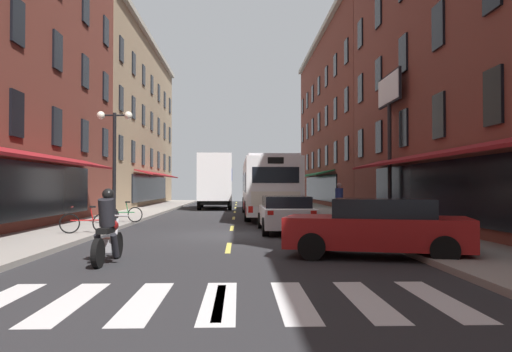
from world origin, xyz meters
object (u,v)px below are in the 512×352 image
Objects in this scene: box_truck at (215,182)px; motorcycle_rider at (108,231)px; sedan_far at (378,227)px; bicycle_mid at (123,214)px; billboard_sign at (389,108)px; bicycle_near at (86,222)px; street_lamp_twin at (114,162)px; sedan_mid at (285,213)px; pedestrian_mid at (339,201)px; transit_bus at (267,187)px; sedan_near at (217,197)px.

box_truck reaches higher than motorcycle_rider.
sedan_far is 13.22m from bicycle_mid.
bicycle_near is (-11.87, -5.32, -4.73)m from billboard_sign.
street_lamp_twin is (0.08, 3.40, 2.20)m from bicycle_near.
billboard_sign is 7.67m from sedan_mid.
sedan_far is 2.67× the size of pedestrian_mid.
transit_bus is 10.16m from street_lamp_twin.
bicycle_near is 11.48m from pedestrian_mid.
billboard_sign reaches higher than motorcycle_rider.
billboard_sign is 3.83× the size of pedestrian_mid.
billboard_sign is at bearing 48.81° from motorcycle_rider.
billboard_sign is 12.73m from bicycle_mid.
billboard_sign is at bearing -71.05° from sedan_near.
sedan_mid is (-5.03, -3.60, -4.54)m from billboard_sign.
sedan_mid is 2.66× the size of pedestrian_mid.
sedan_far is at bearing -83.71° from transit_bus.
pedestrian_mid is at bearing -58.49° from transit_bus.
bicycle_mid is (-2.98, -25.89, -0.17)m from sedan_near.
motorcycle_rider is 6.14m from bicycle_near.
sedan_near is 2.19× the size of motorcycle_rider.
sedan_near is 36.50m from sedan_far.
pedestrian_mid reaches higher than sedan_near.
street_lamp_twin is at bearing -170.74° from billboard_sign.
sedan_mid is 7.25m from street_lamp_twin.
transit_bus is at bearing 96.29° from sedan_far.
billboard_sign reaches higher than bicycle_mid.
billboard_sign reaches higher than bicycle_near.
bicycle_near is 0.97× the size of pedestrian_mid.
box_truck is 1.61× the size of street_lamp_twin.
street_lamp_twin is (-2.12, 9.13, 1.99)m from motorcycle_rider.
pedestrian_mid is (-2.14, 0.75, -4.20)m from billboard_sign.
street_lamp_twin reaches higher than motorcycle_rider.
billboard_sign is at bearing 24.14° from bicycle_near.
box_truck is 19.58m from sedan_mid.
street_lamp_twin reaches higher than bicycle_near.
pedestrian_mid is (6.70, -24.99, 0.36)m from sedan_near.
transit_bus is 17.40m from motorcycle_rider.
street_lamp_twin is at bearing -96.08° from sedan_near.
billboard_sign is at bearing -47.86° from transit_bus.
sedan_far is at bearing 6.31° from motorcycle_rider.
pedestrian_mid is at bearing 31.94° from bicycle_near.
billboard_sign is 8.52m from transit_bus.
billboard_sign is 0.90× the size of box_truck.
transit_bus is at bearing -79.68° from sedan_near.
transit_bus reaches higher than sedan_near.
box_truck is 1.60× the size of sedan_mid.
transit_bus is 2.70× the size of street_lamp_twin.
sedan_far is (5.42, -36.10, 0.05)m from sedan_near.
motorcycle_rider is at bearing 17.97° from pedestrian_mid.
box_truck is 1.62× the size of sedan_near.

